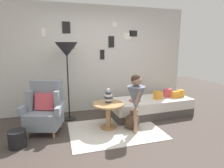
% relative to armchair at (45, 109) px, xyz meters
% --- Properties ---
extents(ground_plane, '(12.00, 12.00, 0.00)m').
position_rel_armchair_xyz_m(ground_plane, '(1.19, -0.93, -0.44)').
color(ground_plane, '#423833').
extents(gallery_wall, '(4.80, 0.12, 2.60)m').
position_rel_armchair_xyz_m(gallery_wall, '(1.19, 1.02, 0.86)').
color(gallery_wall, beige).
rests_on(gallery_wall, ground).
extents(rug, '(1.75, 1.29, 0.01)m').
position_rel_armchair_xyz_m(rug, '(1.29, -0.38, -0.43)').
color(rug, silver).
rests_on(rug, ground).
extents(armchair, '(0.87, 0.75, 0.97)m').
position_rel_armchair_xyz_m(armchair, '(0.00, 0.00, 0.00)').
color(armchair, tan).
rests_on(armchair, ground).
extents(daybed, '(1.93, 0.88, 0.40)m').
position_rel_armchair_xyz_m(daybed, '(2.36, 0.22, -0.24)').
color(daybed, '#4C4742').
rests_on(daybed, ground).
extents(pillow_head, '(0.17, 0.13, 0.17)m').
position_rel_armchair_xyz_m(pillow_head, '(3.13, 0.16, 0.05)').
color(pillow_head, orange).
rests_on(pillow_head, daybed).
extents(pillow_mid, '(0.19, 0.13, 0.15)m').
position_rel_armchair_xyz_m(pillow_mid, '(2.97, 0.12, 0.04)').
color(pillow_mid, orange).
rests_on(pillow_mid, daybed).
extents(pillow_back, '(0.19, 0.13, 0.20)m').
position_rel_armchair_xyz_m(pillow_back, '(2.84, 0.25, 0.06)').
color(pillow_back, '#D64C56').
rests_on(pillow_back, daybed).
extents(pillow_extra, '(0.20, 0.15, 0.18)m').
position_rel_armchair_xyz_m(pillow_extra, '(2.50, 0.15, 0.05)').
color(pillow_extra, orange).
rests_on(pillow_extra, daybed).
extents(side_table, '(0.62, 0.62, 0.52)m').
position_rel_armchair_xyz_m(side_table, '(1.19, -0.23, -0.06)').
color(side_table, tan).
rests_on(side_table, ground).
extents(vase_striped, '(0.17, 0.17, 0.28)m').
position_rel_armchair_xyz_m(vase_striped, '(1.21, -0.18, 0.19)').
color(vase_striped, '#2D384C').
rests_on(vase_striped, side_table).
extents(floor_lamp, '(0.48, 0.48, 1.70)m').
position_rel_armchair_xyz_m(floor_lamp, '(0.48, 0.48, 1.06)').
color(floor_lamp, black).
rests_on(floor_lamp, ground).
extents(person_child, '(0.34, 0.34, 1.13)m').
position_rel_armchair_xyz_m(person_child, '(1.63, -0.57, 0.28)').
color(person_child, '#A37A60').
rests_on(person_child, ground).
extents(book_on_daybed, '(0.22, 0.16, 0.03)m').
position_rel_armchair_xyz_m(book_on_daybed, '(1.91, 0.12, -0.02)').
color(book_on_daybed, '#A85355').
rests_on(book_on_daybed, daybed).
extents(demijohn_near, '(0.31, 0.31, 0.39)m').
position_rel_armchair_xyz_m(demijohn_near, '(1.63, -0.40, -0.28)').
color(demijohn_near, '#473323').
rests_on(demijohn_near, ground).
extents(magazine_basket, '(0.28, 0.28, 0.28)m').
position_rel_armchair_xyz_m(magazine_basket, '(-0.42, -0.51, -0.30)').
color(magazine_basket, black).
rests_on(magazine_basket, ground).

